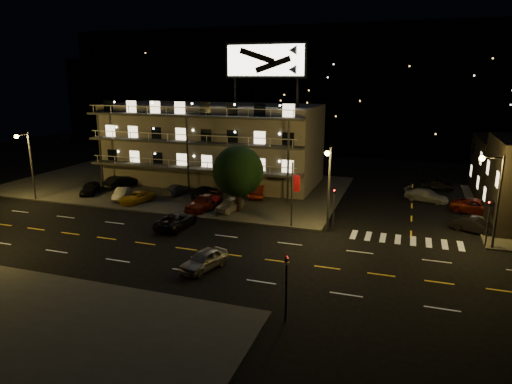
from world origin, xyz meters
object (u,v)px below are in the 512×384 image
(road_car_east, at_px, (204,260))
(lot_car_4, at_px, (230,205))
(side_car_0, at_px, (475,225))
(lot_car_2, at_px, (137,197))
(lot_car_7, at_px, (177,189))
(road_car_west, at_px, (176,220))
(tree, at_px, (238,173))

(road_car_east, bearing_deg, lot_car_4, 120.78)
(side_car_0, bearing_deg, lot_car_4, 116.20)
(lot_car_2, relative_size, lot_car_7, 1.03)
(lot_car_4, xyz_separation_m, road_car_east, (3.68, -14.30, -0.13))
(side_car_0, height_order, road_car_east, road_car_east)
(lot_car_4, height_order, road_car_west, lot_car_4)
(tree, height_order, road_car_east, tree)
(lot_car_2, distance_m, lot_car_4, 11.28)
(tree, distance_m, lot_car_4, 3.59)
(road_car_east, bearing_deg, lot_car_7, 139.89)
(lot_car_4, height_order, lot_car_7, lot_car_4)
(tree, height_order, lot_car_2, tree)
(lot_car_7, distance_m, road_car_east, 22.53)
(tree, relative_size, lot_car_4, 1.70)
(lot_car_7, height_order, road_car_west, road_car_west)
(lot_car_7, bearing_deg, tree, 164.53)
(lot_car_7, bearing_deg, side_car_0, -177.50)
(road_car_east, height_order, road_car_west, road_car_east)
(tree, relative_size, lot_car_7, 1.66)
(tree, distance_m, road_car_west, 8.51)
(side_car_0, bearing_deg, tree, 115.49)
(lot_car_7, xyz_separation_m, road_car_east, (12.45, -18.78, -0.03))
(tree, xyz_separation_m, lot_car_2, (-12.12, -0.58, -3.57))
(lot_car_2, bearing_deg, road_car_east, -24.05)
(tree, bearing_deg, lot_car_4, -158.34)
(road_car_east, bearing_deg, road_car_west, 146.31)
(lot_car_2, relative_size, road_car_west, 0.85)
(road_car_east, xyz_separation_m, road_car_west, (-6.66, 7.94, -0.01))
(side_car_0, bearing_deg, lot_car_7, 107.52)
(road_car_east, bearing_deg, lot_car_2, 153.13)
(tree, xyz_separation_m, lot_car_4, (-0.85, -0.34, -3.47))
(lot_car_7, relative_size, road_car_west, 0.82)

